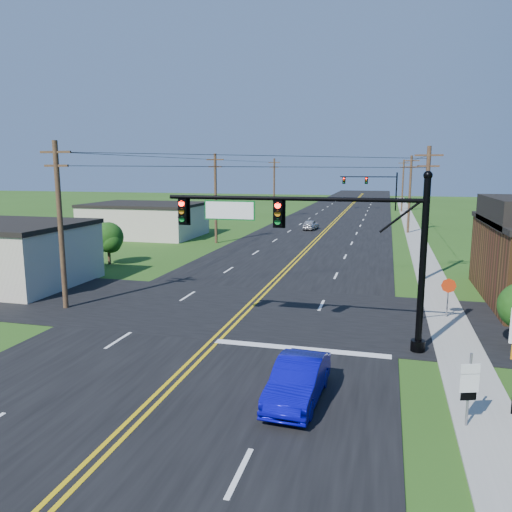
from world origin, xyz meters
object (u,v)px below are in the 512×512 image
(blue_car, at_px, (298,381))
(stop_sign, at_px, (448,290))
(route_sign, at_px, (469,385))
(signal_mast_far, at_px, (371,185))
(signal_mast_main, at_px, (314,236))

(blue_car, height_order, stop_sign, stop_sign)
(blue_car, distance_m, route_sign, 5.18)
(stop_sign, bearing_deg, blue_car, -116.88)
(signal_mast_far, relative_size, stop_sign, 5.26)
(blue_car, bearing_deg, signal_mast_far, 93.44)
(signal_mast_main, relative_size, route_sign, 4.87)
(blue_car, height_order, route_sign, route_sign)
(route_sign, distance_m, stop_sign, 11.47)
(route_sign, height_order, stop_sign, route_sign)
(signal_mast_far, bearing_deg, blue_car, -89.79)
(signal_mast_far, xyz_separation_m, stop_sign, (6.05, -66.69, -3.04))
(signal_mast_main, distance_m, stop_sign, 8.75)
(route_sign, xyz_separation_m, stop_sign, (0.65, 11.45, 0.15))
(signal_mast_main, distance_m, signal_mast_far, 72.00)
(signal_mast_main, height_order, signal_mast_far, same)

